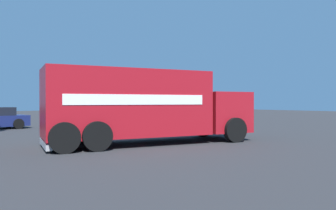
{
  "coord_description": "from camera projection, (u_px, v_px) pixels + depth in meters",
  "views": [
    {
      "loc": [
        -11.45,
        7.84,
        1.65
      ],
      "look_at": [
        -1.57,
        -0.35,
        1.51
      ],
      "focal_mm": 35.14,
      "sensor_mm": 36.0,
      "label": 1
    }
  ],
  "objects": [
    {
      "name": "ground_plane",
      "position": [
        138.0,
        141.0,
        13.84
      ],
      "size": [
        100.0,
        100.0,
        0.0
      ],
      "primitive_type": "plane",
      "color": "#2B2B2D"
    },
    {
      "name": "delivery_truck",
      "position": [
        145.0,
        106.0,
        12.92
      ],
      "size": [
        4.52,
        8.55,
        2.84
      ],
      "color": "#AD141E",
      "rests_on": "ground"
    },
    {
      "name": "pickup_silver",
      "position": [
        117.0,
        114.0,
        24.97
      ],
      "size": [
        2.72,
        5.39,
        1.38
      ],
      "color": "#B7BABF",
      "rests_on": "ground"
    }
  ]
}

